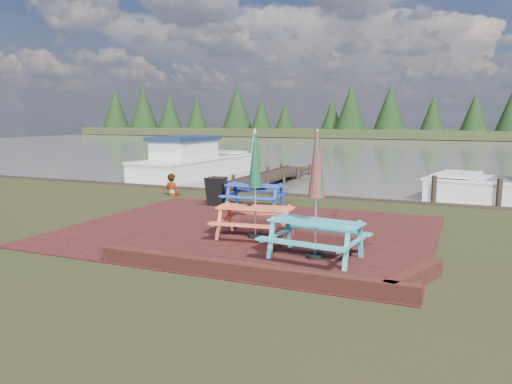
{
  "coord_description": "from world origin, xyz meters",
  "views": [
    {
      "loc": [
        5.04,
        -10.29,
        2.83
      ],
      "look_at": [
        0.2,
        1.02,
        1.0
      ],
      "focal_mm": 35.0,
      "sensor_mm": 36.0,
      "label": 1
    }
  ],
  "objects_px": {
    "picnic_table_red": "(255,202)",
    "jetty": "(270,176)",
    "chalkboard": "(216,192)",
    "picnic_table_teal": "(316,215)",
    "picnic_table_blue": "(255,181)",
    "boat_jetty": "(193,163)",
    "person": "(172,174)"
  },
  "relations": [
    {
      "from": "picnic_table_red",
      "to": "jetty",
      "type": "relative_size",
      "value": 0.27
    },
    {
      "from": "picnic_table_red",
      "to": "chalkboard",
      "type": "distance_m",
      "value": 4.47
    },
    {
      "from": "chalkboard",
      "to": "jetty",
      "type": "distance_m",
      "value": 7.61
    },
    {
      "from": "jetty",
      "to": "picnic_table_red",
      "type": "bearing_deg",
      "value": -70.06
    },
    {
      "from": "jetty",
      "to": "picnic_table_teal",
      "type": "bearing_deg",
      "value": -64.42
    },
    {
      "from": "chalkboard",
      "to": "picnic_table_blue",
      "type": "bearing_deg",
      "value": 10.77
    },
    {
      "from": "picnic_table_red",
      "to": "jetty",
      "type": "xyz_separation_m",
      "value": [
        -3.97,
        10.94,
        -0.76
      ]
    },
    {
      "from": "picnic_table_blue",
      "to": "boat_jetty",
      "type": "distance_m",
      "value": 10.74
    },
    {
      "from": "picnic_table_blue",
      "to": "jetty",
      "type": "bearing_deg",
      "value": 104.11
    },
    {
      "from": "picnic_table_teal",
      "to": "jetty",
      "type": "xyz_separation_m",
      "value": [
        -5.78,
        12.08,
        -0.79
      ]
    },
    {
      "from": "picnic_table_blue",
      "to": "chalkboard",
      "type": "xyz_separation_m",
      "value": [
        -1.27,
        -0.19,
        -0.38
      ]
    },
    {
      "from": "person",
      "to": "jetty",
      "type": "bearing_deg",
      "value": -96.51
    },
    {
      "from": "picnic_table_red",
      "to": "person",
      "type": "relative_size",
      "value": 1.55
    },
    {
      "from": "chalkboard",
      "to": "boat_jetty",
      "type": "height_order",
      "value": "boat_jetty"
    },
    {
      "from": "picnic_table_teal",
      "to": "picnic_table_red",
      "type": "distance_m",
      "value": 2.14
    },
    {
      "from": "picnic_table_teal",
      "to": "picnic_table_blue",
      "type": "height_order",
      "value": "picnic_table_teal"
    },
    {
      "from": "chalkboard",
      "to": "jetty",
      "type": "xyz_separation_m",
      "value": [
        -1.12,
        7.52,
        -0.37
      ]
    },
    {
      "from": "picnic_table_teal",
      "to": "chalkboard",
      "type": "height_order",
      "value": "picnic_table_teal"
    },
    {
      "from": "picnic_table_blue",
      "to": "person",
      "type": "distance_m",
      "value": 4.02
    },
    {
      "from": "person",
      "to": "boat_jetty",
      "type": "bearing_deg",
      "value": -58.82
    },
    {
      "from": "picnic_table_red",
      "to": "boat_jetty",
      "type": "relative_size",
      "value": 0.31
    },
    {
      "from": "picnic_table_teal",
      "to": "jetty",
      "type": "distance_m",
      "value": 13.41
    },
    {
      "from": "person",
      "to": "picnic_table_blue",
      "type": "bearing_deg",
      "value": 169.32
    },
    {
      "from": "boat_jetty",
      "to": "chalkboard",
      "type": "bearing_deg",
      "value": -52.07
    },
    {
      "from": "picnic_table_blue",
      "to": "boat_jetty",
      "type": "xyz_separation_m",
      "value": [
        -6.99,
        8.15,
        -0.38
      ]
    },
    {
      "from": "picnic_table_teal",
      "to": "boat_jetty",
      "type": "height_order",
      "value": "picnic_table_teal"
    },
    {
      "from": "picnic_table_teal",
      "to": "jetty",
      "type": "relative_size",
      "value": 0.28
    },
    {
      "from": "picnic_table_red",
      "to": "boat_jetty",
      "type": "height_order",
      "value": "picnic_table_red"
    },
    {
      "from": "picnic_table_teal",
      "to": "jetty",
      "type": "height_order",
      "value": "picnic_table_teal"
    },
    {
      "from": "picnic_table_blue",
      "to": "chalkboard",
      "type": "distance_m",
      "value": 1.34
    },
    {
      "from": "picnic_table_red",
      "to": "chalkboard",
      "type": "xyz_separation_m",
      "value": [
        -2.85,
        3.42,
        -0.38
      ]
    },
    {
      "from": "picnic_table_red",
      "to": "person",
      "type": "height_order",
      "value": "picnic_table_red"
    }
  ]
}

